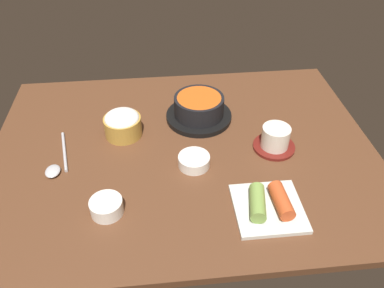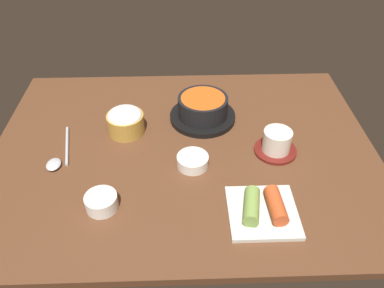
{
  "view_description": "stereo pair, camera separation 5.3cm",
  "coord_description": "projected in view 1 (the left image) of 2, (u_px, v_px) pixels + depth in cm",
  "views": [
    {
      "loc": [
        -5.81,
        -76.68,
        67.24
      ],
      "look_at": [
        2.0,
        -2.0,
        5.0
      ],
      "focal_mm": 35.99,
      "sensor_mm": 36.0,
      "label": 1
    },
    {
      "loc": [
        -0.51,
        -77.05,
        67.24
      ],
      "look_at": [
        2.0,
        -2.0,
        5.0
      ],
      "focal_mm": 35.99,
      "sensor_mm": 36.0,
      "label": 2
    }
  ],
  "objects": [
    {
      "name": "stone_pot",
      "position": [
        199.0,
        109.0,
        1.09
      ],
      "size": [
        18.76,
        18.76,
        7.11
      ],
      "color": "black",
      "rests_on": "dining_table"
    },
    {
      "name": "dining_table",
      "position": [
        184.0,
        151.0,
        1.01
      ],
      "size": [
        100.0,
        76.0,
        2.0
      ],
      "primitive_type": "cube",
      "color": "#56331E",
      "rests_on": "ground"
    },
    {
      "name": "banchan_cup_center",
      "position": [
        194.0,
        161.0,
        0.95
      ],
      "size": [
        7.87,
        7.87,
        2.84
      ],
      "color": "white",
      "rests_on": "dining_table"
    },
    {
      "name": "rice_bowl",
      "position": [
        123.0,
        123.0,
        1.03
      ],
      "size": [
        10.02,
        10.02,
        7.23
      ],
      "color": "#B78C38",
      "rests_on": "dining_table"
    },
    {
      "name": "tea_cup_with_saucer",
      "position": [
        275.0,
        139.0,
        0.99
      ],
      "size": [
        10.95,
        10.95,
        6.46
      ],
      "color": "maroon",
      "rests_on": "dining_table"
    },
    {
      "name": "spoon",
      "position": [
        57.0,
        164.0,
        0.95
      ],
      "size": [
        5.34,
        17.72,
        1.35
      ],
      "color": "#B7B7BC",
      "rests_on": "dining_table"
    },
    {
      "name": "side_bowl_near",
      "position": [
        106.0,
        206.0,
        0.83
      ],
      "size": [
        7.18,
        7.18,
        3.44
      ],
      "color": "white",
      "rests_on": "dining_table"
    },
    {
      "name": "kimchi_plate",
      "position": [
        269.0,
        205.0,
        0.84
      ],
      "size": [
        14.99,
        14.99,
        4.4
      ],
      "color": "silver",
      "rests_on": "dining_table"
    }
  ]
}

